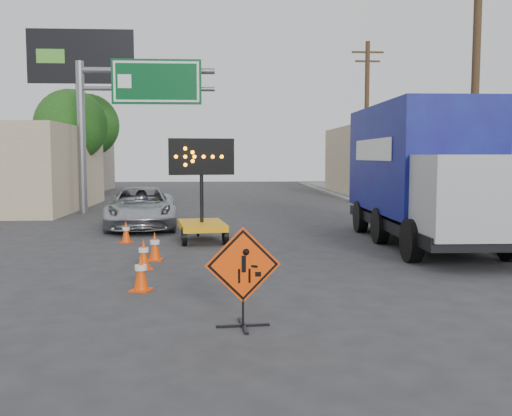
{
  "coord_description": "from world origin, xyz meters",
  "views": [
    {
      "loc": [
        -0.14,
        -8.22,
        2.58
      ],
      "look_at": [
        0.56,
        3.88,
        1.48
      ],
      "focal_mm": 40.0,
      "sensor_mm": 36.0,
      "label": 1
    }
  ],
  "objects": [
    {
      "name": "cone_d",
      "position": [
        -3.05,
        8.87,
        0.33
      ],
      "size": [
        0.44,
        0.44,
        0.66
      ],
      "rotation": [
        0.0,
        0.0,
        -0.4
      ],
      "color": "#FF4305",
      "rests_on": "ground"
    },
    {
      "name": "box_truck",
      "position": [
        5.7,
        8.2,
        1.86
      ],
      "size": [
        2.87,
        8.67,
        4.1
      ],
      "rotation": [
        0.0,
        0.0,
        -0.02
      ],
      "color": "black",
      "rests_on": "ground"
    },
    {
      "name": "construction_sign",
      "position": [
        0.15,
        0.22,
        0.81
      ],
      "size": [
        1.15,
        0.82,
        1.53
      ],
      "rotation": [
        0.0,
        0.0,
        0.1
      ],
      "color": "black",
      "rests_on": "ground"
    },
    {
      "name": "curb_right",
      "position": [
        7.2,
        15.0,
        0.06
      ],
      "size": [
        0.4,
        60.0,
        0.12
      ],
      "primitive_type": "cube",
      "color": "gray",
      "rests_on": "ground"
    },
    {
      "name": "arrow_board",
      "position": [
        -0.79,
        8.99,
        0.69
      ],
      "size": [
        1.96,
        2.35,
        3.11
      ],
      "rotation": [
        0.0,
        0.0,
        0.15
      ],
      "color": "orange",
      "rests_on": "ground"
    },
    {
      "name": "billboard",
      "position": [
        -8.35,
        25.87,
        7.35
      ],
      "size": [
        6.1,
        0.54,
        9.85
      ],
      "color": "slate",
      "rests_on": "ground"
    },
    {
      "name": "ground",
      "position": [
        0.0,
        0.0,
        0.0
      ],
      "size": [
        100.0,
        100.0,
        0.0
      ],
      "primitive_type": "plane",
      "color": "#2D2D30",
      "rests_on": "ground"
    },
    {
      "name": "tree_left_near",
      "position": [
        -8.0,
        22.0,
        4.16
      ],
      "size": [
        3.71,
        3.71,
        6.03
      ],
      "color": "#47301E",
      "rests_on": "ground"
    },
    {
      "name": "storefront_left_far",
      "position": [
        -15.0,
        34.0,
        2.2
      ],
      "size": [
        12.0,
        10.0,
        4.4
      ],
      "primitive_type": "cube",
      "color": "#A39488",
      "rests_on": "ground"
    },
    {
      "name": "utility_pole_near",
      "position": [
        8.0,
        10.0,
        4.68
      ],
      "size": [
        1.8,
        0.26,
        9.0
      ],
      "color": "#47301E",
      "rests_on": "ground"
    },
    {
      "name": "tree_left_far",
      "position": [
        -9.0,
        30.0,
        4.6
      ],
      "size": [
        4.1,
        4.1,
        6.66
      ],
      "color": "#47301E",
      "rests_on": "ground"
    },
    {
      "name": "cone_c",
      "position": [
        -1.84,
        5.88,
        0.36
      ],
      "size": [
        0.4,
        0.4,
        0.72
      ],
      "rotation": [
        0.0,
        0.0,
        -0.1
      ],
      "color": "#FF4305",
      "rests_on": "ground"
    },
    {
      "name": "utility_pole_far",
      "position": [
        8.0,
        24.0,
        4.68
      ],
      "size": [
        1.8,
        0.26,
        9.0
      ],
      "color": "#47301E",
      "rests_on": "ground"
    },
    {
      "name": "building_right_far",
      "position": [
        13.0,
        30.0,
        2.3
      ],
      "size": [
        10.0,
        14.0,
        4.6
      ],
      "primitive_type": "cube",
      "color": "#C2B18C",
      "rests_on": "ground"
    },
    {
      "name": "pickup_truck",
      "position": [
        -3.12,
        12.52,
        0.73
      ],
      "size": [
        2.99,
        5.47,
        1.45
      ],
      "primitive_type": "imported",
      "rotation": [
        0.0,
        0.0,
        0.11
      ],
      "color": "#AFB1B7",
      "rests_on": "ground"
    },
    {
      "name": "sidewalk_right",
      "position": [
        9.5,
        15.0,
        0.07
      ],
      "size": [
        4.0,
        60.0,
        0.15
      ],
      "primitive_type": "cube",
      "color": "gray",
      "rests_on": "ground"
    },
    {
      "name": "cone_b",
      "position": [
        -1.97,
        4.76,
        0.35
      ],
      "size": [
        0.47,
        0.47,
        0.7
      ],
      "rotation": [
        0.0,
        0.0,
        0.41
      ],
      "color": "#FF4305",
      "rests_on": "ground"
    },
    {
      "name": "cone_a",
      "position": [
        -1.73,
        2.66,
        0.36
      ],
      "size": [
        0.45,
        0.45,
        0.71
      ],
      "rotation": [
        0.0,
        0.0,
        -0.31
      ],
      "color": "#FF4305",
      "rests_on": "ground"
    },
    {
      "name": "highway_gantry",
      "position": [
        -4.43,
        17.96,
        5.07
      ],
      "size": [
        6.18,
        0.38,
        6.9
      ],
      "color": "slate",
      "rests_on": "ground"
    }
  ]
}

